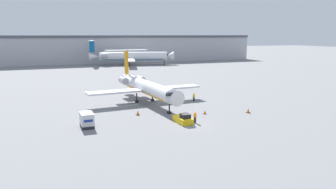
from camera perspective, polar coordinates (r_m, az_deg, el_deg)
ground_plane at (r=50.84m, az=3.48°, el=-5.13°), size 600.00×600.00×0.00m
terminal_building at (r=165.70m, az=-14.76°, el=7.64°), size 180.00×16.80×13.34m
airplane_main at (r=66.30m, az=-3.91°, el=1.43°), size 23.91×27.31×10.15m
pushback_tug at (r=51.28m, az=2.64°, el=-4.31°), size 1.88×4.01×1.62m
luggage_cart at (r=50.13m, az=-13.95°, el=-4.34°), size 1.80×2.95×2.21m
worker_near_tug at (r=51.34m, az=4.73°, el=-3.91°), size 0.40×0.25×1.78m
worker_by_wing at (r=67.88m, az=4.52°, el=-0.40°), size 0.40×0.25×1.76m
traffic_cone_left at (r=56.40m, az=-5.29°, el=-3.19°), size 0.69×0.69×0.81m
traffic_cone_right at (r=57.35m, az=6.43°, el=-3.07°), size 0.59×0.59×0.64m
traffic_cone_mid at (r=59.47m, az=13.79°, el=-2.74°), size 0.70×0.70×0.81m
airplane_parked_far_left at (r=150.00m, az=-6.38°, el=6.61°), size 37.94×36.30×11.07m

